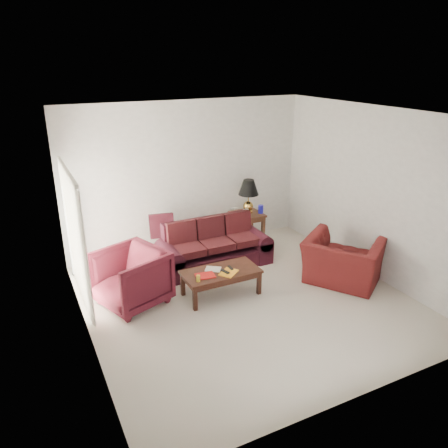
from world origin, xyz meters
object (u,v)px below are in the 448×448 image
(armchair_right, at_px, (343,261))
(coffee_table, at_px, (221,283))
(floor_lamp, at_px, (74,231))
(armchair_left, at_px, (131,278))
(end_table, at_px, (247,228))
(sofa, at_px, (215,245))

(armchair_right, xyz_separation_m, coffee_table, (-2.12, 0.54, -0.19))
(floor_lamp, bearing_deg, armchair_left, -67.84)
(end_table, bearing_deg, sofa, -147.19)
(floor_lamp, height_order, armchair_right, floor_lamp)
(sofa, bearing_deg, coffee_table, -108.21)
(armchair_left, bearing_deg, end_table, 95.26)
(sofa, relative_size, armchair_right, 1.68)
(sofa, relative_size, end_table, 3.16)
(sofa, xyz_separation_m, armchair_right, (1.75, -1.58, -0.02))
(floor_lamp, distance_m, coffee_table, 2.80)
(floor_lamp, xyz_separation_m, armchair_right, (4.13, -2.38, -0.44))
(sofa, height_order, floor_lamp, floor_lamp)
(end_table, distance_m, armchair_right, 2.37)
(armchair_right, distance_m, coffee_table, 2.19)
(sofa, relative_size, armchair_left, 2.08)
(floor_lamp, distance_m, armchair_right, 4.79)
(end_table, xyz_separation_m, armchair_right, (0.65, -2.28, 0.07))
(sofa, bearing_deg, floor_lamp, 162.66)
(armchair_right, height_order, coffee_table, armchair_right)
(sofa, height_order, armchair_left, armchair_left)
(end_table, bearing_deg, armchair_right, -74.05)
(coffee_table, bearing_deg, armchair_left, 150.02)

